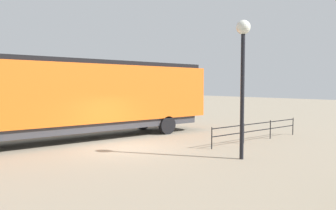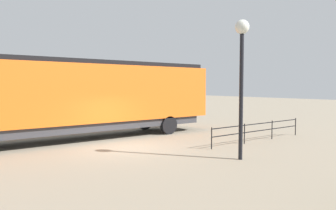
% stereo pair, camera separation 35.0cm
% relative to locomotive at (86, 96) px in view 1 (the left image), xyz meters
% --- Properties ---
extents(ground_plane, '(120.00, 120.00, 0.00)m').
position_rel_locomotive_xyz_m(ground_plane, '(3.56, 0.41, -2.40)').
color(ground_plane, gray).
extents(locomotive, '(2.97, 16.38, 4.31)m').
position_rel_locomotive_xyz_m(locomotive, '(0.00, 0.00, 0.00)').
color(locomotive, orange).
rests_on(locomotive, ground_plane).
extents(lamp_post, '(0.56, 0.56, 5.52)m').
position_rel_locomotive_xyz_m(lamp_post, '(8.38, 2.87, 1.69)').
color(lamp_post, black).
rests_on(lamp_post, ground_plane).
extents(platform_fence, '(0.05, 7.05, 1.02)m').
position_rel_locomotive_xyz_m(platform_fence, '(6.23, 6.90, -1.73)').
color(platform_fence, black).
rests_on(platform_fence, ground_plane).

